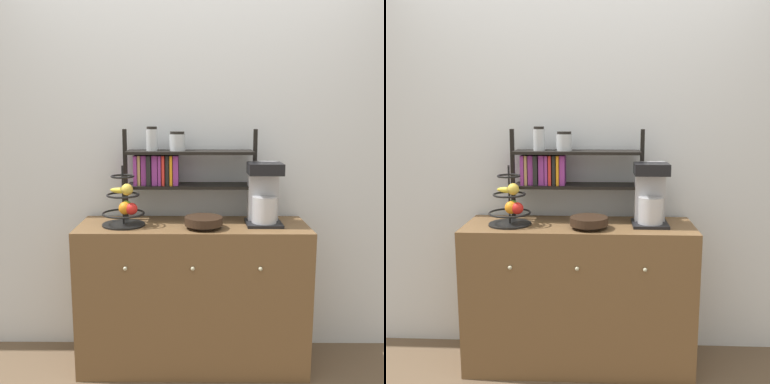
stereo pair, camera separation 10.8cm
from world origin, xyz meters
TOP-DOWN VIEW (x-y plane):
  - ground_plane at (0.00, 0.00)m, footprint 12.00×12.00m
  - wall_back at (0.00, 0.50)m, footprint 7.00×0.05m
  - sideboard at (0.00, 0.23)m, footprint 1.38×0.47m
  - coffee_maker at (0.43, 0.24)m, footprint 0.21×0.22m
  - fruit_stand at (-0.41, 0.20)m, footprint 0.26×0.26m
  - wooden_bowl at (0.06, 0.13)m, footprint 0.22×0.22m
  - shelf_hutch at (-0.13, 0.36)m, footprint 0.83×0.20m

SIDE VIEW (x-z plane):
  - ground_plane at x=0.00m, z-range 0.00..0.00m
  - sideboard at x=0.00m, z-range 0.00..0.90m
  - wooden_bowl at x=0.06m, z-range 0.91..0.98m
  - fruit_stand at x=-0.41m, z-range 0.84..1.20m
  - coffee_maker at x=0.43m, z-range 0.90..1.28m
  - shelf_hutch at x=-0.13m, z-range 0.95..1.54m
  - wall_back at x=0.00m, z-range 0.00..2.60m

